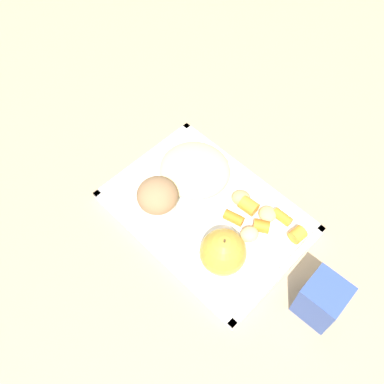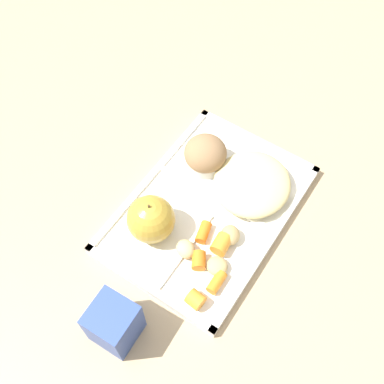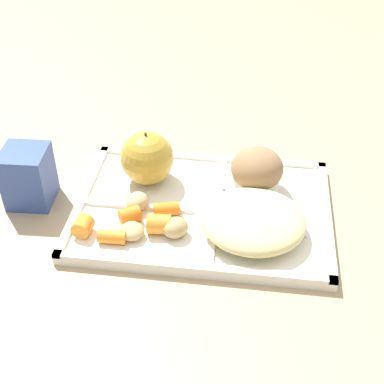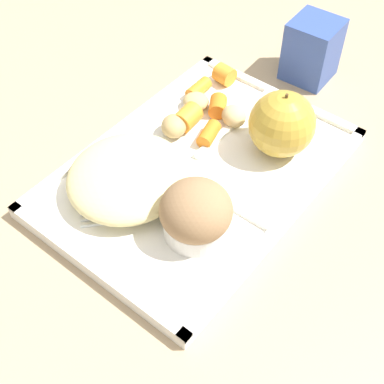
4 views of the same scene
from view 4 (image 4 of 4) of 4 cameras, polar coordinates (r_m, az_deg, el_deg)
ground at (r=0.64m, az=0.67°, el=1.64°), size 6.00×6.00×0.00m
lunch_tray at (r=0.63m, az=0.69°, el=2.08°), size 0.36×0.25×0.02m
green_apple at (r=0.64m, az=9.56°, el=7.15°), size 0.08×0.08×0.08m
bran_muffin at (r=0.55m, az=0.43°, el=-2.34°), size 0.08×0.08×0.07m
carrot_slice_near_corner at (r=0.66m, az=1.82°, el=6.20°), size 0.04×0.03×0.02m
carrot_slice_tilted at (r=0.75m, az=3.48°, el=12.39°), size 0.03×0.03×0.03m
carrot_slice_diagonal at (r=0.73m, az=0.71°, el=10.94°), size 0.04×0.02×0.02m
carrot_slice_edge at (r=0.68m, az=-0.48°, el=7.97°), size 0.03×0.03×0.03m
carrot_slice_center at (r=0.70m, az=2.77°, el=9.14°), size 0.04×0.03×0.02m
potato_chunk_corner at (r=0.68m, az=4.48°, el=8.07°), size 0.04×0.04×0.03m
potato_chunk_wedge at (r=0.71m, az=0.43°, el=9.62°), size 0.04×0.04×0.02m
potato_chunk_browned at (r=0.66m, az=-1.92°, el=7.06°), size 0.05×0.05×0.03m
egg_noodle_pile at (r=0.60m, az=-6.85°, el=1.62°), size 0.14×0.13×0.04m
meatball_center at (r=0.59m, az=-4.09°, el=1.03°), size 0.03×0.03×0.03m
meatball_side at (r=0.60m, az=-6.94°, el=1.32°), size 0.03×0.03×0.03m
meatball_back at (r=0.60m, az=-6.77°, el=1.70°), size 0.03×0.03×0.03m
plastic_fork at (r=0.59m, az=-5.22°, el=-2.18°), size 0.13×0.12×0.00m
milk_carton at (r=0.78m, az=12.88°, el=14.46°), size 0.07×0.07×0.09m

